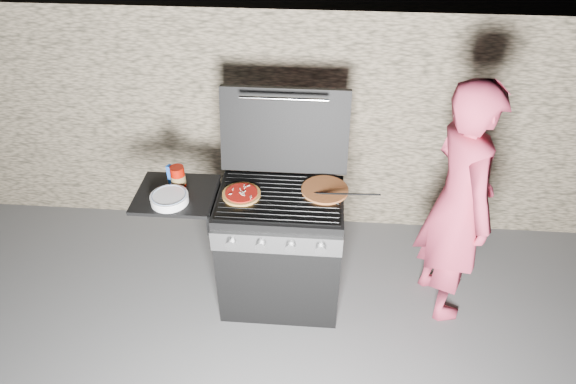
# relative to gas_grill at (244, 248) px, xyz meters

# --- Properties ---
(ground) EXTENTS (50.00, 50.00, 0.00)m
(ground) POSITION_rel_gas_grill_xyz_m (0.25, 0.00, -0.46)
(ground) COLOR #525252
(stone_wall) EXTENTS (8.00, 0.35, 1.80)m
(stone_wall) POSITION_rel_gas_grill_xyz_m (0.25, 1.05, 0.44)
(stone_wall) COLOR tan
(stone_wall) RESTS_ON ground
(gas_grill) EXTENTS (1.34, 0.79, 0.91)m
(gas_grill) POSITION_rel_gas_grill_xyz_m (0.00, 0.00, 0.00)
(gas_grill) COLOR black
(gas_grill) RESTS_ON ground
(pizza_topped) EXTENTS (0.31, 0.31, 0.03)m
(pizza_topped) POSITION_rel_gas_grill_xyz_m (0.01, -0.01, 0.47)
(pizza_topped) COLOR tan
(pizza_topped) RESTS_ON gas_grill
(pizza_plain) EXTENTS (0.31, 0.31, 0.02)m
(pizza_plain) POSITION_rel_gas_grill_xyz_m (0.53, 0.08, 0.46)
(pizza_plain) COLOR #E48243
(pizza_plain) RESTS_ON gas_grill
(sauce_jar) EXTENTS (0.09, 0.09, 0.14)m
(sauce_jar) POSITION_rel_gas_grill_xyz_m (-0.42, 0.08, 0.52)
(sauce_jar) COLOR #8F0E03
(sauce_jar) RESTS_ON gas_grill
(blue_carton) EXTENTS (0.07, 0.06, 0.13)m
(blue_carton) POSITION_rel_gas_grill_xyz_m (-0.46, 0.10, 0.51)
(blue_carton) COLOR blue
(blue_carton) RESTS_ON gas_grill
(plate_stack) EXTENTS (0.30, 0.30, 0.05)m
(plate_stack) POSITION_rel_gas_grill_xyz_m (-0.43, -0.10, 0.47)
(plate_stack) COLOR white
(plate_stack) RESTS_ON gas_grill
(person) EXTENTS (0.56, 0.71, 1.72)m
(person) POSITION_rel_gas_grill_xyz_m (1.37, 0.07, 0.41)
(person) COLOR #C53854
(person) RESTS_ON ground
(tongs) EXTENTS (0.43, 0.10, 0.09)m
(tongs) POSITION_rel_gas_grill_xyz_m (0.65, 0.00, 0.50)
(tongs) COLOR black
(tongs) RESTS_ON gas_grill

